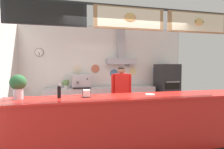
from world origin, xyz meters
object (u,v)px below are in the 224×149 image
potted_rosemary (127,83)px  basil_vase (18,85)px  napkin_holder (87,94)px  condiment_plate (150,94)px  shop_worker (121,95)px  espresso_machine (81,81)px  pizza_oven (167,89)px  pepper_grinder (59,91)px  potted_oregano (66,83)px

potted_rosemary → basil_vase: basil_vase is taller
napkin_holder → condiment_plate: bearing=-1.5°
shop_worker → espresso_machine: shop_worker is taller
pizza_oven → condiment_plate: (-1.71, -2.33, 0.23)m
pepper_grinder → basil_vase: size_ratio=0.60×
pizza_oven → potted_rosemary: pizza_oven is taller
shop_worker → pepper_grinder: 1.92m
condiment_plate → pepper_grinder: size_ratio=0.75×
shop_worker → basil_vase: size_ratio=3.98×
potted_oregano → pepper_grinder: pepper_grinder is taller
basil_vase → napkin_holder: (1.09, -0.04, -0.17)m
napkin_holder → potted_rosemary: bearing=58.6°
espresso_machine → napkin_holder: (-0.03, -2.45, -0.01)m
potted_rosemary → pizza_oven: bearing=-6.7°
shop_worker → pepper_grinder: size_ratio=6.62×
basil_vase → napkin_holder: basil_vase is taller
condiment_plate → pepper_grinder: (-1.63, 0.03, 0.11)m
pizza_oven → potted_rosemary: (-1.38, 0.16, 0.20)m
potted_rosemary → condiment_plate: 2.51m
pepper_grinder → napkin_holder: size_ratio=1.65×
basil_vase → condiment_plate: bearing=-1.9°
condiment_plate → basil_vase: (-2.26, 0.08, 0.22)m
pizza_oven → potted_rosemary: 1.41m
pizza_oven → pepper_grinder: pizza_oven is taller
pepper_grinder → potted_oregano: bearing=89.7°
espresso_machine → basil_vase: basil_vase is taller
potted_rosemary → pepper_grinder: pepper_grinder is taller
napkin_holder → pizza_oven: bearing=38.5°
potted_oregano → condiment_plate: bearing=-56.9°
condiment_plate → napkin_holder: 1.17m
potted_rosemary → potted_oregano: (-1.95, -0.02, 0.04)m
pepper_grinder → pizza_oven: bearing=34.5°
espresso_machine → potted_oregano: (-0.47, -0.01, -0.05)m
potted_rosemary → potted_oregano: potted_oregano is taller
shop_worker → potted_oregano: (-1.42, 1.20, 0.22)m
pizza_oven → condiment_plate: 2.90m
espresso_machine → condiment_plate: (1.14, -2.49, -0.06)m
espresso_machine → potted_rosemary: size_ratio=2.86×
pizza_oven → condiment_plate: bearing=-126.3°
pizza_oven → basil_vase: pizza_oven is taller
potted_oregano → basil_vase: 2.49m
shop_worker → napkin_holder: 1.60m
pizza_oven → shop_worker: (-1.91, -1.06, 0.02)m
shop_worker → potted_oregano: 1.87m
pizza_oven → napkin_holder: (-2.88, -2.30, 0.28)m
basil_vase → napkin_holder: 1.11m
shop_worker → espresso_machine: 1.56m
espresso_machine → napkin_holder: size_ratio=3.93×
shop_worker → basil_vase: (-2.07, -1.20, 0.43)m
potted_oregano → napkin_holder: (0.44, -2.44, 0.04)m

